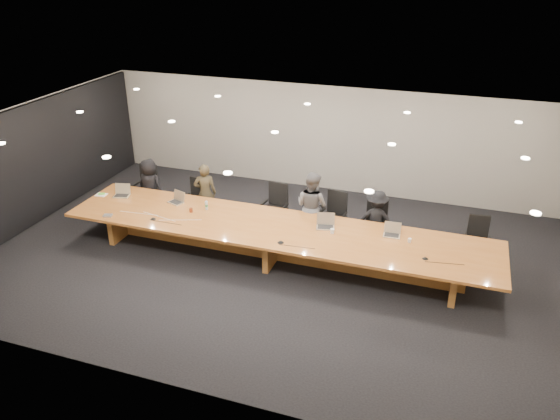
{
  "coord_description": "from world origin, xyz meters",
  "views": [
    {
      "loc": [
        3.3,
        -9.37,
        5.89
      ],
      "look_at": [
        0.0,
        0.3,
        1.0
      ],
      "focal_mm": 35.0,
      "sensor_mm": 36.0,
      "label": 1
    }
  ],
  "objects_px": {
    "person_c": "(312,206)",
    "laptop_e": "(392,230)",
    "laptop_a": "(121,191)",
    "person_a": "(150,186)",
    "conference_table": "(275,237)",
    "laptop_b": "(175,197)",
    "chair_mid_right": "(333,216)",
    "paper_cup_far": "(410,240)",
    "chair_mid_left": "(274,207)",
    "person_d": "(376,220)",
    "chair_far_left": "(146,188)",
    "chair_right": "(375,224)",
    "laptop_d": "(326,222)",
    "mic_right": "(425,258)",
    "person_b": "(205,193)",
    "chair_left": "(195,199)",
    "mic_center": "(281,242)",
    "amber_mug": "(191,210)",
    "water_bottle": "(206,205)",
    "paper_cup_near": "(332,231)",
    "chair_far_right": "(478,240)",
    "av_box": "(108,215)",
    "mic_left": "(153,219)"
  },
  "relations": [
    {
      "from": "paper_cup_near",
      "to": "mic_left",
      "type": "xyz_separation_m",
      "value": [
        -3.73,
        -0.6,
        -0.04
      ]
    },
    {
      "from": "chair_mid_left",
      "to": "person_d",
      "type": "distance_m",
      "value": 2.35
    },
    {
      "from": "laptop_e",
      "to": "conference_table",
      "type": "bearing_deg",
      "value": -173.66
    },
    {
      "from": "conference_table",
      "to": "chair_far_right",
      "type": "height_order",
      "value": "chair_far_right"
    },
    {
      "from": "mic_center",
      "to": "person_c",
      "type": "bearing_deg",
      "value": 85.38
    },
    {
      "from": "water_bottle",
      "to": "paper_cup_near",
      "type": "bearing_deg",
      "value": -3.91
    },
    {
      "from": "chair_mid_right",
      "to": "conference_table",
      "type": "bearing_deg",
      "value": -116.53
    },
    {
      "from": "chair_far_left",
      "to": "chair_mid_right",
      "type": "distance_m",
      "value": 4.76
    },
    {
      "from": "chair_mid_left",
      "to": "person_b",
      "type": "distance_m",
      "value": 1.69
    },
    {
      "from": "laptop_b",
      "to": "paper_cup_far",
      "type": "height_order",
      "value": "laptop_b"
    },
    {
      "from": "person_a",
      "to": "amber_mug",
      "type": "xyz_separation_m",
      "value": [
        1.65,
        -1.06,
        0.1
      ]
    },
    {
      "from": "amber_mug",
      "to": "person_a",
      "type": "bearing_deg",
      "value": 147.29
    },
    {
      "from": "laptop_a",
      "to": "person_a",
      "type": "bearing_deg",
      "value": 59.07
    },
    {
      "from": "chair_mid_right",
      "to": "chair_right",
      "type": "bearing_deg",
      "value": 3.19
    },
    {
      "from": "conference_table",
      "to": "laptop_b",
      "type": "relative_size",
      "value": 27.26
    },
    {
      "from": "person_c",
      "to": "mic_center",
      "type": "xyz_separation_m",
      "value": [
        -0.14,
        -1.72,
        -0.02
      ]
    },
    {
      "from": "av_box",
      "to": "mic_center",
      "type": "relative_size",
      "value": 1.43
    },
    {
      "from": "person_c",
      "to": "laptop_e",
      "type": "height_order",
      "value": "person_c"
    },
    {
      "from": "conference_table",
      "to": "mic_left",
      "type": "relative_size",
      "value": 73.28
    },
    {
      "from": "laptop_e",
      "to": "amber_mug",
      "type": "relative_size",
      "value": 3.53
    },
    {
      "from": "chair_far_right",
      "to": "amber_mug",
      "type": "relative_size",
      "value": 10.85
    },
    {
      "from": "water_bottle",
      "to": "mic_center",
      "type": "relative_size",
      "value": 1.5
    },
    {
      "from": "chair_mid_right",
      "to": "mic_left",
      "type": "relative_size",
      "value": 8.97
    },
    {
      "from": "conference_table",
      "to": "person_c",
      "type": "height_order",
      "value": "person_c"
    },
    {
      "from": "conference_table",
      "to": "chair_right",
      "type": "distance_m",
      "value": 2.21
    },
    {
      "from": "chair_left",
      "to": "paper_cup_far",
      "type": "bearing_deg",
      "value": -7.23
    },
    {
      "from": "chair_far_left",
      "to": "chair_left",
      "type": "distance_m",
      "value": 1.43
    },
    {
      "from": "person_a",
      "to": "mic_center",
      "type": "xyz_separation_m",
      "value": [
        3.93,
        -1.73,
        0.07
      ]
    },
    {
      "from": "chair_mid_right",
      "to": "paper_cup_far",
      "type": "bearing_deg",
      "value": -22.62
    },
    {
      "from": "chair_left",
      "to": "laptop_b",
      "type": "distance_m",
      "value": 0.85
    },
    {
      "from": "chair_far_right",
      "to": "paper_cup_near",
      "type": "height_order",
      "value": "chair_far_right"
    },
    {
      "from": "laptop_e",
      "to": "mic_right",
      "type": "height_order",
      "value": "laptop_e"
    },
    {
      "from": "chair_right",
      "to": "mic_right",
      "type": "distance_m",
      "value": 1.94
    },
    {
      "from": "chair_mid_right",
      "to": "paper_cup_near",
      "type": "bearing_deg",
      "value": -69.02
    },
    {
      "from": "person_a",
      "to": "mic_right",
      "type": "relative_size",
      "value": 12.26
    },
    {
      "from": "laptop_d",
      "to": "mic_right",
      "type": "xyz_separation_m",
      "value": [
        2.05,
        -0.61,
        -0.13
      ]
    },
    {
      "from": "chair_far_right",
      "to": "person_b",
      "type": "xyz_separation_m",
      "value": [
        -6.12,
        -0.07,
        0.21
      ]
    },
    {
      "from": "person_c",
      "to": "laptop_e",
      "type": "bearing_deg",
      "value": 179.8
    },
    {
      "from": "chair_right",
      "to": "laptop_e",
      "type": "xyz_separation_m",
      "value": [
        0.47,
        -0.83,
        0.33
      ]
    },
    {
      "from": "laptop_d",
      "to": "mic_right",
      "type": "height_order",
      "value": "laptop_d"
    },
    {
      "from": "paper_cup_near",
      "to": "laptop_e",
      "type": "bearing_deg",
      "value": 13.84
    },
    {
      "from": "chair_mid_right",
      "to": "person_c",
      "type": "bearing_deg",
      "value": -150.79
    },
    {
      "from": "chair_mid_left",
      "to": "laptop_e",
      "type": "relative_size",
      "value": 3.39
    },
    {
      "from": "water_bottle",
      "to": "paper_cup_near",
      "type": "distance_m",
      "value": 2.88
    },
    {
      "from": "paper_cup_far",
      "to": "person_b",
      "type": "bearing_deg",
      "value": 169.14
    },
    {
      "from": "person_b",
      "to": "mic_right",
      "type": "bearing_deg",
      "value": 142.36
    },
    {
      "from": "chair_far_right",
      "to": "person_c",
      "type": "relative_size",
      "value": 0.64
    },
    {
      "from": "laptop_d",
      "to": "chair_mid_left",
      "type": "bearing_deg",
      "value": 132.81
    },
    {
      "from": "laptop_b",
      "to": "mic_right",
      "type": "relative_size",
      "value": 2.91
    },
    {
      "from": "chair_right",
      "to": "water_bottle",
      "type": "distance_m",
      "value": 3.67
    }
  ]
}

